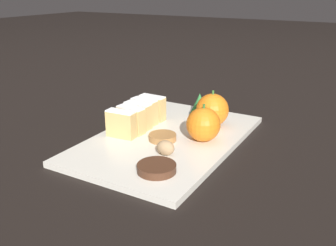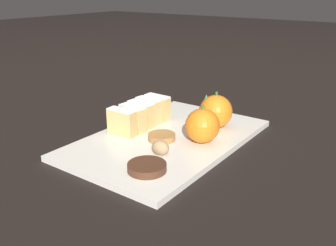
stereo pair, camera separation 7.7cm
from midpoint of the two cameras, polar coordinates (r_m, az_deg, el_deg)
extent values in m
plane|color=black|center=(0.79, -2.81, -2.92)|extent=(6.00, 6.00, 0.00)
cube|color=silver|center=(0.78, -2.82, -2.52)|extent=(0.27, 0.43, 0.01)
cube|color=tan|center=(0.78, -9.98, -0.29)|extent=(0.06, 0.03, 0.05)
cube|color=white|center=(0.77, -10.11, 1.69)|extent=(0.06, 0.03, 0.00)
cube|color=tan|center=(0.80, -8.43, 0.35)|extent=(0.06, 0.03, 0.05)
cube|color=white|center=(0.79, -8.53, 2.29)|extent=(0.06, 0.03, 0.00)
cube|color=tan|center=(0.83, -7.27, 1.03)|extent=(0.06, 0.03, 0.05)
cube|color=white|center=(0.82, -7.36, 2.91)|extent=(0.06, 0.03, 0.00)
cube|color=tan|center=(0.85, -6.21, 1.66)|extent=(0.06, 0.03, 0.05)
cube|color=white|center=(0.84, -6.28, 3.50)|extent=(0.06, 0.03, 0.00)
cube|color=tan|center=(0.88, -4.92, 2.21)|extent=(0.06, 0.03, 0.05)
cube|color=white|center=(0.87, -4.98, 4.01)|extent=(0.06, 0.03, 0.00)
sphere|color=orange|center=(0.75, 2.50, -0.28)|extent=(0.07, 0.07, 0.07)
cylinder|color=#38702D|center=(0.74, 2.54, 2.47)|extent=(0.01, 0.00, 0.01)
sphere|color=orange|center=(0.83, 4.15, 1.95)|extent=(0.07, 0.07, 0.07)
cylinder|color=#38702D|center=(0.82, 4.22, 4.58)|extent=(0.01, 0.01, 0.01)
ellipsoid|color=tan|center=(0.69, -3.57, -3.86)|extent=(0.03, 0.03, 0.03)
cylinder|color=#472819|center=(0.64, -5.23, -6.92)|extent=(0.07, 0.07, 0.01)
cylinder|color=#A3703D|center=(0.76, -3.69, -2.23)|extent=(0.06, 0.06, 0.01)
cone|color=#2D7538|center=(0.91, 2.42, 2.92)|extent=(0.05, 0.05, 0.05)
camera|label=1|loc=(0.04, -92.86, -1.06)|focal=40.00mm
camera|label=2|loc=(0.04, 87.14, 1.06)|focal=40.00mm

